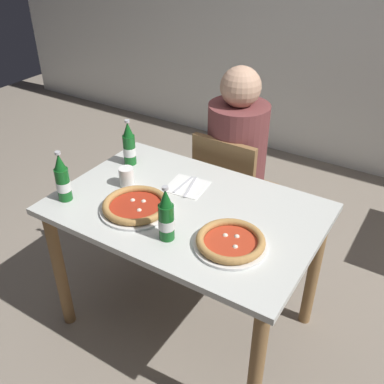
{
  "coord_description": "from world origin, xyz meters",
  "views": [
    {
      "loc": [
        0.89,
        -1.38,
        1.88
      ],
      "look_at": [
        0.0,
        0.05,
        0.8
      ],
      "focal_mm": 41.1,
      "sensor_mm": 36.0,
      "label": 1
    }
  ],
  "objects_px": {
    "dining_table_main": "(186,226)",
    "pizza_marinara_far": "(231,242)",
    "paper_cup": "(127,177)",
    "chair_behind_table": "(231,190)",
    "diner_seated": "(235,172)",
    "beer_bottle_left": "(63,180)",
    "beer_bottle_center": "(129,146)",
    "pizza_margherita_near": "(136,206)",
    "beer_bottle_right": "(166,217)",
    "napkin_with_cutlery": "(187,186)"
  },
  "relations": [
    {
      "from": "napkin_with_cutlery",
      "to": "paper_cup",
      "type": "distance_m",
      "value": 0.29
    },
    {
      "from": "diner_seated",
      "to": "pizza_marinara_far",
      "type": "xyz_separation_m",
      "value": [
        0.38,
        -0.8,
        0.19
      ]
    },
    {
      "from": "chair_behind_table",
      "to": "beer_bottle_center",
      "type": "bearing_deg",
      "value": 48.03
    },
    {
      "from": "paper_cup",
      "to": "napkin_with_cutlery",
      "type": "bearing_deg",
      "value": 29.48
    },
    {
      "from": "beer_bottle_center",
      "to": "paper_cup",
      "type": "distance_m",
      "value": 0.23
    },
    {
      "from": "pizza_margherita_near",
      "to": "paper_cup",
      "type": "xyz_separation_m",
      "value": [
        -0.17,
        0.14,
        0.03
      ]
    },
    {
      "from": "diner_seated",
      "to": "pizza_margherita_near",
      "type": "height_order",
      "value": "diner_seated"
    },
    {
      "from": "pizza_margherita_near",
      "to": "beer_bottle_right",
      "type": "distance_m",
      "value": 0.26
    },
    {
      "from": "dining_table_main",
      "to": "paper_cup",
      "type": "height_order",
      "value": "paper_cup"
    },
    {
      "from": "dining_table_main",
      "to": "napkin_with_cutlery",
      "type": "relative_size",
      "value": 6.04
    },
    {
      "from": "dining_table_main",
      "to": "paper_cup",
      "type": "relative_size",
      "value": 12.63
    },
    {
      "from": "beer_bottle_left",
      "to": "chair_behind_table",
      "type": "bearing_deg",
      "value": 63.54
    },
    {
      "from": "dining_table_main",
      "to": "paper_cup",
      "type": "distance_m",
      "value": 0.38
    },
    {
      "from": "dining_table_main",
      "to": "paper_cup",
      "type": "xyz_separation_m",
      "value": [
        -0.34,
        -0.0,
        0.16
      ]
    },
    {
      "from": "dining_table_main",
      "to": "chair_behind_table",
      "type": "distance_m",
      "value": 0.63
    },
    {
      "from": "pizza_marinara_far",
      "to": "paper_cup",
      "type": "distance_m",
      "value": 0.66
    },
    {
      "from": "pizza_marinara_far",
      "to": "beer_bottle_center",
      "type": "bearing_deg",
      "value": 157.2
    },
    {
      "from": "napkin_with_cutlery",
      "to": "paper_cup",
      "type": "bearing_deg",
      "value": -150.52
    },
    {
      "from": "pizza_marinara_far",
      "to": "beer_bottle_right",
      "type": "xyz_separation_m",
      "value": [
        -0.24,
        -0.09,
        0.08
      ]
    },
    {
      "from": "pizza_marinara_far",
      "to": "beer_bottle_right",
      "type": "height_order",
      "value": "beer_bottle_right"
    },
    {
      "from": "dining_table_main",
      "to": "beer_bottle_center",
      "type": "height_order",
      "value": "beer_bottle_center"
    },
    {
      "from": "dining_table_main",
      "to": "beer_bottle_left",
      "type": "distance_m",
      "value": 0.6
    },
    {
      "from": "chair_behind_table",
      "to": "diner_seated",
      "type": "height_order",
      "value": "diner_seated"
    },
    {
      "from": "diner_seated",
      "to": "paper_cup",
      "type": "xyz_separation_m",
      "value": [
        -0.26,
        -0.66,
        0.21
      ]
    },
    {
      "from": "pizza_marinara_far",
      "to": "paper_cup",
      "type": "relative_size",
      "value": 3.15
    },
    {
      "from": "diner_seated",
      "to": "napkin_with_cutlery",
      "type": "xyz_separation_m",
      "value": [
        -0.01,
        -0.52,
        0.17
      ]
    },
    {
      "from": "chair_behind_table",
      "to": "napkin_with_cutlery",
      "type": "relative_size",
      "value": 4.28
    },
    {
      "from": "pizza_margherita_near",
      "to": "beer_bottle_center",
      "type": "distance_m",
      "value": 0.44
    },
    {
      "from": "pizza_marinara_far",
      "to": "beer_bottle_left",
      "type": "relative_size",
      "value": 1.21
    },
    {
      "from": "paper_cup",
      "to": "diner_seated",
      "type": "bearing_deg",
      "value": 68.41
    },
    {
      "from": "dining_table_main",
      "to": "beer_bottle_left",
      "type": "height_order",
      "value": "beer_bottle_left"
    },
    {
      "from": "chair_behind_table",
      "to": "diner_seated",
      "type": "bearing_deg",
      "value": -90.1
    },
    {
      "from": "dining_table_main",
      "to": "pizza_marinara_far",
      "type": "relative_size",
      "value": 4.01
    },
    {
      "from": "beer_bottle_right",
      "to": "pizza_margherita_near",
      "type": "bearing_deg",
      "value": 158.58
    },
    {
      "from": "diner_seated",
      "to": "napkin_with_cutlery",
      "type": "relative_size",
      "value": 6.08
    },
    {
      "from": "diner_seated",
      "to": "paper_cup",
      "type": "relative_size",
      "value": 12.73
    },
    {
      "from": "pizza_margherita_near",
      "to": "paper_cup",
      "type": "bearing_deg",
      "value": 139.69
    },
    {
      "from": "pizza_margherita_near",
      "to": "napkin_with_cutlery",
      "type": "height_order",
      "value": "pizza_margherita_near"
    },
    {
      "from": "diner_seated",
      "to": "beer_bottle_right",
      "type": "relative_size",
      "value": 4.89
    },
    {
      "from": "beer_bottle_right",
      "to": "napkin_with_cutlery",
      "type": "bearing_deg",
      "value": 111.01
    },
    {
      "from": "pizza_marinara_far",
      "to": "pizza_margherita_near",
      "type": "bearing_deg",
      "value": -179.87
    },
    {
      "from": "chair_behind_table",
      "to": "pizza_marinara_far",
      "type": "relative_size",
      "value": 2.84
    },
    {
      "from": "dining_table_main",
      "to": "chair_behind_table",
      "type": "relative_size",
      "value": 1.41
    },
    {
      "from": "dining_table_main",
      "to": "beer_bottle_center",
      "type": "bearing_deg",
      "value": 158.71
    },
    {
      "from": "chair_behind_table",
      "to": "beer_bottle_left",
      "type": "xyz_separation_m",
      "value": [
        -0.43,
        -0.86,
        0.37
      ]
    },
    {
      "from": "diner_seated",
      "to": "beer_bottle_left",
      "type": "bearing_deg",
      "value": -115.19
    },
    {
      "from": "beer_bottle_center",
      "to": "pizza_margherita_near",
      "type": "bearing_deg",
      "value": -47.88
    },
    {
      "from": "beer_bottle_left",
      "to": "beer_bottle_center",
      "type": "bearing_deg",
      "value": 84.9
    },
    {
      "from": "dining_table_main",
      "to": "pizza_marinara_far",
      "type": "height_order",
      "value": "pizza_marinara_far"
    },
    {
      "from": "chair_behind_table",
      "to": "pizza_marinara_far",
      "type": "distance_m",
      "value": 0.89
    }
  ]
}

